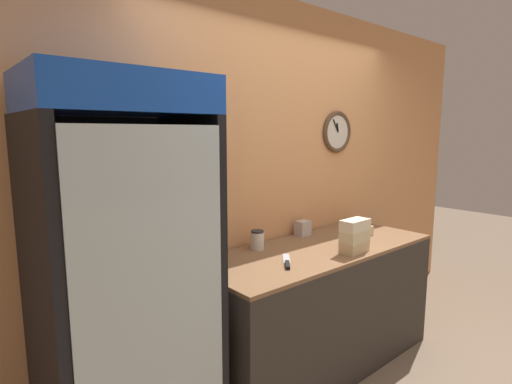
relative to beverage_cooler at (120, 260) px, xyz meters
name	(u,v)px	position (x,y,z in m)	size (l,w,h in m)	color
wall_back	(279,179)	(1.43, 0.33, 0.27)	(5.20, 0.09, 2.70)	tan
prep_counter	(317,306)	(1.42, -0.08, -0.63)	(1.89, 0.73, 0.90)	#332D28
beverage_cooler	(120,260)	(0.00, 0.00, 0.00)	(0.79, 0.67, 1.98)	black
sandwich_stack_bottom	(354,247)	(1.51, -0.33, -0.15)	(0.22, 0.13, 0.08)	tan
sandwich_stack_middle	(355,236)	(1.51, -0.33, -0.07)	(0.22, 0.13, 0.08)	beige
sandwich_stack_top	(355,225)	(1.51, -0.33, 0.01)	(0.22, 0.12, 0.08)	beige
sandwich_flat_left	(361,231)	(1.92, -0.10, -0.15)	(0.20, 0.11, 0.08)	beige
chefs_knife	(287,263)	(0.99, -0.20, -0.18)	(0.24, 0.26, 0.02)	silver
condiment_jar	(257,240)	(1.05, 0.17, -0.12)	(0.10, 0.10, 0.14)	silver
napkin_dispenser	(303,228)	(1.58, 0.21, -0.12)	(0.11, 0.09, 0.12)	#B7B2AD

